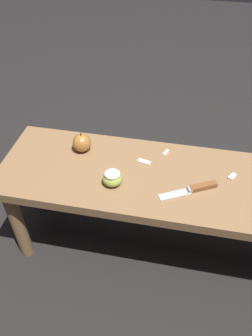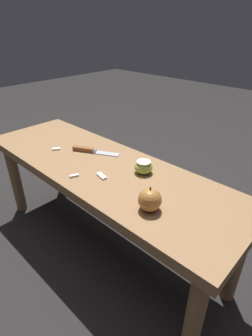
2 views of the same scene
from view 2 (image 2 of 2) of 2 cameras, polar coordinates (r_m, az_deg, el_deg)
ground_plane at (r=1.42m, az=-4.60°, el=-16.04°), size 8.00×8.00×0.00m
wooden_bench at (r=1.17m, az=-5.37°, el=-2.12°), size 1.29×0.42×0.47m
knife at (r=1.25m, az=-7.96°, el=3.85°), size 0.21×0.13×0.02m
apple_whole at (r=0.85m, az=5.20°, el=-6.88°), size 0.08×0.08×0.09m
apple_cut at (r=1.06m, az=3.84°, el=0.24°), size 0.07×0.07×0.05m
apple_slice_near_knife at (r=1.04m, az=-5.35°, el=-1.72°), size 0.06×0.03×0.01m
apple_slice_center at (r=1.06m, az=-11.37°, el=-1.59°), size 0.03×0.04×0.01m
apple_slice_near_bowl at (r=1.30m, az=-14.96°, el=4.04°), size 0.04×0.04×0.01m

